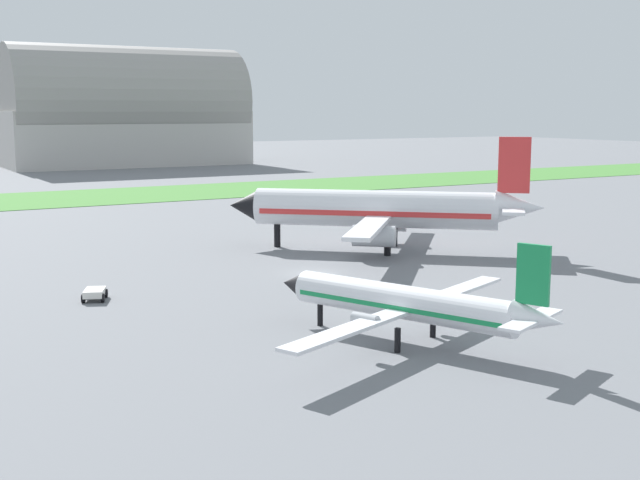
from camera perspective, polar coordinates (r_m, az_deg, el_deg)
name	(u,v)px	position (r m, az deg, el deg)	size (l,w,h in m)	color
ground_plane	(314,273)	(76.89, -0.40, -2.31)	(600.00, 600.00, 0.00)	slate
grass_taxiway_strip	(93,197)	(149.59, -15.46, 2.89)	(360.00, 28.00, 0.08)	#478438
airplane_foreground_turboprop	(407,303)	(53.86, 6.06, -4.32)	(23.30, 20.21, 7.37)	white
airplane_midfield_jet	(381,210)	(88.95, 4.24, 2.10)	(28.51, 27.70, 12.33)	white
baggage_cart_near_gate	(95,293)	(68.38, -15.33, -3.57)	(2.56, 2.89, 0.90)	white
hangar_distant	(126,113)	(234.14, -13.26, 8.55)	(63.77, 29.50, 32.26)	#BCB7B2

